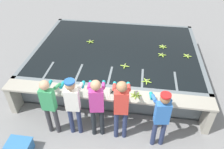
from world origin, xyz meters
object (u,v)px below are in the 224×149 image
(banana_bunch_floating_1, at_px, (187,56))
(banana_bunch_floating_4, at_px, (125,66))
(worker_0, at_px, (49,102))
(banana_bunch_floating_0, at_px, (147,81))
(worker_3, at_px, (121,105))
(banana_bunch_floating_5, at_px, (90,42))
(worker_2, at_px, (97,103))
(banana_bunch_floating_2, at_px, (162,55))
(crate, at_px, (20,147))
(banana_bunch_ledge_0, at_px, (136,95))
(banana_bunch_floating_3, at_px, (163,47))
(worker_4, at_px, (161,115))
(knife_0, at_px, (114,90))
(worker_1, at_px, (73,102))

(banana_bunch_floating_1, distance_m, banana_bunch_floating_4, 2.02)
(worker_0, xyz_separation_m, banana_bunch_floating_0, (2.21, 1.18, -0.07))
(worker_3, bearing_deg, banana_bunch_floating_5, 114.60)
(banana_bunch_floating_1, relative_size, banana_bunch_floating_4, 0.97)
(banana_bunch_floating_0, bearing_deg, worker_2, -135.37)
(worker_3, bearing_deg, banana_bunch_floating_2, 67.84)
(worker_0, bearing_deg, banana_bunch_floating_2, 43.77)
(banana_bunch_floating_0, xyz_separation_m, crate, (-2.79, -1.89, -0.74))
(banana_bunch_floating_5, relative_size, banana_bunch_ledge_0, 0.99)
(worker_0, relative_size, banana_bunch_floating_3, 5.78)
(worker_0, relative_size, banana_bunch_floating_0, 5.89)
(banana_bunch_floating_2, xyz_separation_m, crate, (-3.24, -3.25, -0.74))
(banana_bunch_floating_1, height_order, banana_bunch_ledge_0, banana_bunch_ledge_0)
(worker_0, distance_m, worker_3, 1.65)
(worker_2, bearing_deg, crate, -154.88)
(worker_0, distance_m, banana_bunch_ledge_0, 2.04)
(worker_4, relative_size, banana_bunch_floating_2, 5.75)
(knife_0, height_order, crate, knife_0)
(worker_1, height_order, banana_bunch_floating_0, worker_1)
(banana_bunch_floating_3, height_order, banana_bunch_floating_5, same)
(worker_0, height_order, banana_bunch_floating_5, worker_0)
(worker_0, xyz_separation_m, worker_2, (1.09, 0.08, 0.04))
(banana_bunch_floating_0, distance_m, banana_bunch_floating_2, 1.43)
(worker_4, xyz_separation_m, banana_bunch_ledge_0, (-0.58, 0.61, -0.06))
(banana_bunch_floating_2, height_order, banana_bunch_floating_4, same)
(banana_bunch_floating_0, bearing_deg, worker_0, -151.91)
(banana_bunch_floating_1, xyz_separation_m, knife_0, (-2.03, -1.89, -0.01))
(banana_bunch_ledge_0, bearing_deg, banana_bunch_floating_5, 124.20)
(crate, bearing_deg, banana_bunch_floating_3, 48.88)
(banana_bunch_floating_1, relative_size, knife_0, 0.83)
(worker_3, distance_m, crate, 2.52)
(banana_bunch_floating_4, xyz_separation_m, banana_bunch_floating_5, (-1.29, 1.27, -0.00))
(banana_bunch_ledge_0, xyz_separation_m, crate, (-2.54, -1.30, -0.74))
(worker_2, bearing_deg, banana_bunch_floating_0, 44.63)
(banana_bunch_floating_4, distance_m, crate, 3.38)
(worker_4, bearing_deg, banana_bunch_floating_0, 105.19)
(worker_2, bearing_deg, knife_0, 64.38)
(worker_2, bearing_deg, worker_0, -175.89)
(worker_0, bearing_deg, banana_bunch_floating_1, 37.16)
(crate, bearing_deg, banana_bunch_ledge_0, 27.18)
(worker_3, bearing_deg, worker_0, -177.63)
(banana_bunch_floating_0, distance_m, banana_bunch_floating_1, 1.86)
(banana_bunch_floating_2, distance_m, knife_0, 2.23)
(crate, bearing_deg, banana_bunch_floating_5, 77.12)
(worker_4, relative_size, banana_bunch_floating_4, 5.65)
(banana_bunch_floating_2, bearing_deg, worker_1, -130.27)
(banana_bunch_floating_4, xyz_separation_m, banana_bunch_ledge_0, (0.38, -1.19, 0.00))
(banana_bunch_floating_2, xyz_separation_m, banana_bunch_floating_5, (-2.38, 0.52, 0.00))
(worker_1, distance_m, banana_bunch_floating_0, 2.01)
(worker_3, xyz_separation_m, banana_bunch_floating_3, (1.06, 2.99, -0.15))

